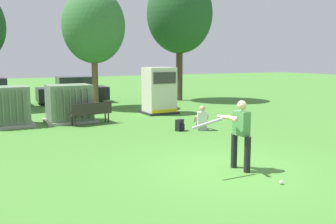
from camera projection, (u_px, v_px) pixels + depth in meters
ground_plane at (230, 169)px, 9.63m from camera, size 96.00×96.00×0.00m
transformer_west at (5, 107)px, 15.53m from camera, size 2.10×1.70×1.62m
transformer_mid_west at (69, 104)px, 16.56m from camera, size 2.10×1.70×1.62m
generator_enclosure at (159, 91)px, 19.04m from camera, size 1.60×1.40×2.30m
park_bench at (91, 112)px, 15.95m from camera, size 1.84×0.71×0.92m
batter at (239, 132)px, 9.39m from camera, size 1.61×0.72×1.74m
sports_ball at (281, 182)px, 8.45m from camera, size 0.09×0.09×0.09m
seated_spectator at (202, 120)px, 14.76m from camera, size 0.66×0.79×0.96m
backpack at (180, 125)px, 14.60m from camera, size 0.38×0.36×0.44m
tree_center_left at (94, 26)px, 20.69m from camera, size 3.40×3.40×6.49m
tree_center_right at (180, 14)px, 24.39m from camera, size 4.20×4.20×8.02m
parked_car_left_of_center at (73, 91)px, 23.49m from camera, size 4.26×2.05×1.62m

